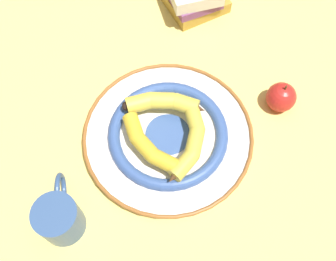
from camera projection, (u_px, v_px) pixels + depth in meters
name	position (u px, v px, depth m)	size (l,w,h in m)	color
ground_plane	(168.00, 126.00, 0.90)	(2.80, 2.80, 0.00)	#E5CC6B
decorative_bowl	(168.00, 135.00, 0.87)	(0.38, 0.38, 0.04)	white
banana_a	(146.00, 144.00, 0.82)	(0.09, 0.17, 0.03)	gold
banana_b	(191.00, 143.00, 0.82)	(0.19, 0.09, 0.03)	gold
banana_c	(164.00, 103.00, 0.87)	(0.10, 0.17, 0.04)	yellow
coffee_mug	(59.00, 218.00, 0.76)	(0.13, 0.10, 0.09)	#335184
apple	(281.00, 97.00, 0.90)	(0.07, 0.07, 0.08)	red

